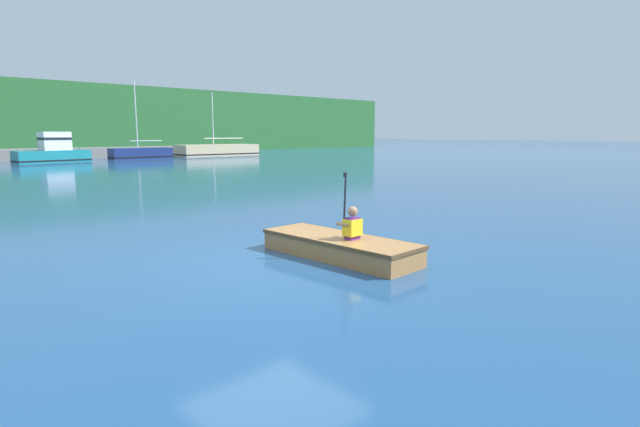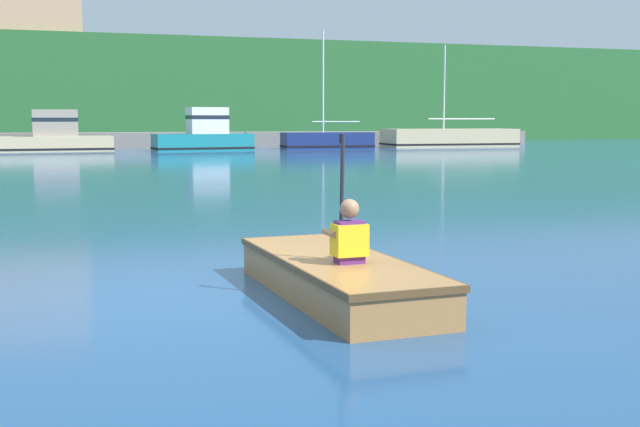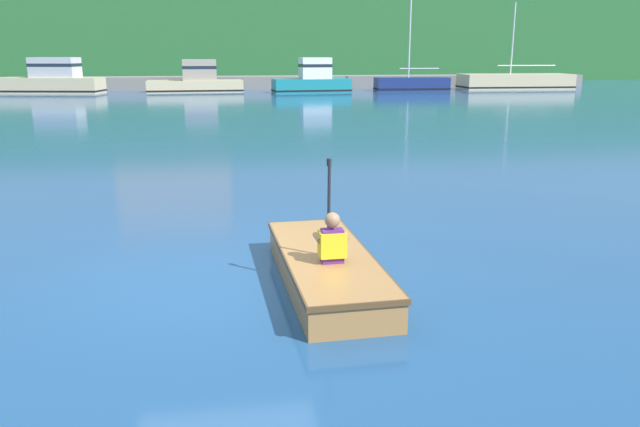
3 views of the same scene
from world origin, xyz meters
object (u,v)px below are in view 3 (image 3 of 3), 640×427
at_px(moored_boat_dock_west_inner, 197,81).
at_px(moored_boat_dock_east_inner, 53,80).
at_px(person_paddler, 332,240).
at_px(moored_boat_outer_slip_west, 412,84).
at_px(moored_boat_dock_west_end, 515,82).
at_px(rowboat_foreground, 326,265).
at_px(moored_boat_dock_center_far, 313,80).

xyz_separation_m(moored_boat_dock_west_inner, moored_boat_dock_east_inner, (-9.25, 0.04, 0.13)).
relative_size(moored_boat_dock_east_inner, person_paddler, 6.03).
xyz_separation_m(moored_boat_dock_east_inner, moored_boat_outer_slip_west, (24.05, -0.98, -0.41)).
bearing_deg(moored_boat_dock_west_end, moored_boat_outer_slip_west, -173.77).
distance_m(rowboat_foreground, person_paddler, 0.52).
bearing_deg(person_paddler, moored_boat_dock_center_far, 82.19).
height_order(moored_boat_dock_west_inner, person_paddler, moored_boat_dock_west_inner).
bearing_deg(moored_boat_dock_center_far, moored_boat_outer_slip_west, 6.17).
relative_size(moored_boat_dock_west_inner, moored_boat_outer_slip_west, 0.98).
height_order(moored_boat_dock_west_end, person_paddler, moored_boat_dock_west_end).
distance_m(moored_boat_dock_center_far, rowboat_foreground, 35.71).
relative_size(moored_boat_dock_center_far, rowboat_foreground, 1.72).
height_order(moored_boat_dock_west_inner, moored_boat_outer_slip_west, moored_boat_outer_slip_west).
xyz_separation_m(moored_boat_dock_center_far, rowboat_foreground, (-4.91, -35.36, -0.60)).
bearing_deg(moored_boat_dock_east_inner, person_paddler, -72.16).
bearing_deg(moored_boat_dock_west_inner, moored_boat_dock_east_inner, 179.73).
xyz_separation_m(moored_boat_dock_center_far, person_paddler, (-4.90, -35.69, -0.19)).
relative_size(moored_boat_dock_west_inner, rowboat_foreground, 2.09).
height_order(moored_boat_dock_west_end, moored_boat_dock_east_inner, moored_boat_dock_west_end).
height_order(moored_boat_dock_east_inner, rowboat_foreground, moored_boat_dock_east_inner).
bearing_deg(moored_boat_dock_east_inner, moored_boat_dock_west_inner, -0.27).
xyz_separation_m(moored_boat_dock_west_inner, rowboat_foreground, (2.79, -37.06, -0.53)).
distance_m(moored_boat_dock_west_end, moored_boat_outer_slip_west, 8.13).
relative_size(moored_boat_dock_west_end, moored_boat_dock_center_far, 1.52).
relative_size(moored_boat_dock_center_far, moored_boat_outer_slip_west, 0.81).
bearing_deg(moored_boat_dock_west_inner, rowboat_foreground, -85.70).
bearing_deg(moored_boat_outer_slip_west, moored_boat_dock_east_inner, 177.68).
bearing_deg(moored_boat_dock_center_far, moored_boat_dock_east_inner, 174.13).
xyz_separation_m(moored_boat_dock_east_inner, person_paddler, (12.05, -37.43, -0.24)).
height_order(moored_boat_dock_west_end, moored_boat_dock_west_inner, moored_boat_dock_west_end).
distance_m(moored_boat_dock_center_far, moored_boat_dock_east_inner, 17.03).
distance_m(moored_boat_dock_east_inner, rowboat_foreground, 39.02).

